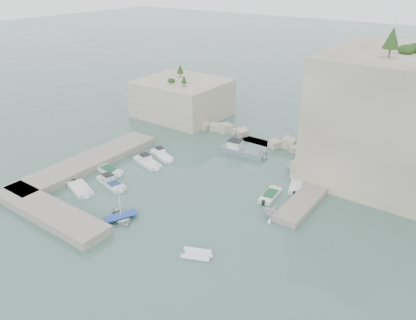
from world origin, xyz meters
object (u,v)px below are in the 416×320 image
Objects in this scene: tender_east_a at (274,218)px; work_boat at (243,154)px; tender_east_c at (296,187)px; inflatable_dinghy at (197,255)px; rowboat at (121,219)px; motorboat_c at (109,172)px; tender_east_b at (270,197)px; motorboat_a at (162,157)px; motorboat_d at (112,185)px; motorboat_b at (148,164)px; tender_east_d at (299,172)px; motorboat_e at (81,191)px.

work_boat reaches higher than tender_east_a.
work_boat reaches higher than tender_east_c.
inflatable_dinghy is 0.65× the size of tender_east_c.
tender_east_a is (14.38, 10.81, 0.00)m from rowboat.
tender_east_b is (22.20, 7.35, 0.00)m from motorboat_c.
tender_east_c is (23.84, 11.66, 0.00)m from motorboat_c.
motorboat_d is (0.44, -10.75, 0.00)m from motorboat_a.
motorboat_b is at bearing -71.58° from motorboat_a.
motorboat_a reaches higher than motorboat_c.
tender_east_c is (2.22, 19.18, 0.00)m from inflatable_dinghy.
tender_east_d is (19.03, 18.50, 0.00)m from motorboat_d.
motorboat_a is 17.50m from rowboat.
tender_east_c is at bearing -26.50° from tender_east_b.
tender_east_a is (3.19, 10.88, 0.00)m from inflatable_dinghy.
motorboat_a is at bearing 104.11° from motorboat_b.
motorboat_e is (-1.68, -14.21, 0.00)m from motorboat_a.
work_boat is at bearing 87.00° from inflatable_dinghy.
rowboat reaches higher than tender_east_c.
tender_east_a is (22.11, -1.80, 0.00)m from motorboat_b.
motorboat_d is 4.06m from motorboat_e.
tender_east_a is 4.77m from tender_east_b.
motorboat_d is at bearing -31.81° from motorboat_c.
tender_east_a reaches higher than motorboat_d.
motorboat_e is 9.48m from rowboat.
motorboat_c is 1.06× the size of tender_east_b.
tender_east_a reaches higher than motorboat_a.
motorboat_e is at bearing -77.15° from motorboat_a.
tender_east_a is at bearing 49.80° from inflatable_dinghy.
inflatable_dinghy is (11.18, -0.07, 0.00)m from rowboat.
motorboat_e is 25.48m from tender_east_a.
tender_east_b is 0.95× the size of tender_east_c.
tender_east_d is (0.04, 8.69, 0.00)m from tender_east_b.
inflatable_dinghy is at bearing -2.77° from motorboat_d.
tender_east_a is at bearing -29.26° from rowboat.
motorboat_e is 20.60m from inflatable_dinghy.
tender_east_a is (23.73, 9.28, 0.00)m from motorboat_e.
tender_east_d is (0.62, 23.55, 0.00)m from inflatable_dinghy.
motorboat_d is 1.39× the size of rowboat.
rowboat is 26.28m from tender_east_d.
motorboat_c is 27.42m from tender_east_d.
motorboat_b is 22.12m from tender_east_c.
tender_east_d is at bearing 44.40° from motorboat_b.
motorboat_a is 0.68× the size of work_boat.
tender_east_c is at bearing 28.71° from motorboat_a.
tender_east_c is at bearing 56.10° from motorboat_e.
tender_east_b is 4.61m from tender_east_c.
motorboat_b reaches higher than tender_east_b.
motorboat_e is at bearing 126.33° from tender_east_d.
motorboat_e is at bearing 116.25° from tender_east_a.
motorboat_e is 1.31× the size of tender_east_d.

